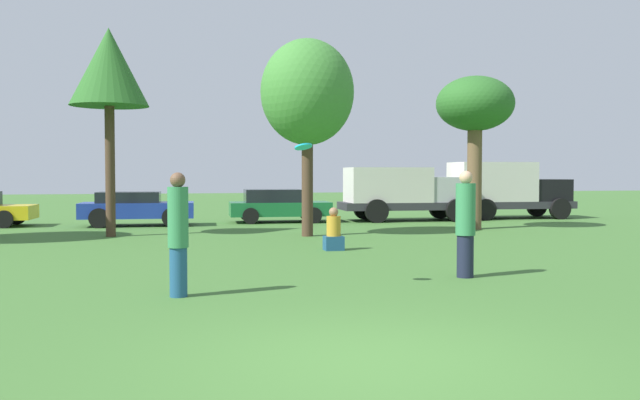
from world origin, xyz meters
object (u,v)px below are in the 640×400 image
Objects in this scene: person_catcher at (465,223)px; tree_2 at (307,93)px; parked_car_blue at (136,208)px; delivery_truck_black at (504,188)px; bystander_sitting at (334,233)px; tree_3 at (475,108)px; parked_car_green at (278,205)px; frisbee at (303,147)px; delivery_truck_silver at (403,191)px; person_thrower at (178,233)px; tree_1 at (109,70)px.

person_catcher is 9.41m from tree_2.
parked_car_blue is (-5.23, 5.41, -3.65)m from tree_2.
delivery_truck_black is at bearing 5.94° from parked_car_blue.
bystander_sitting is 0.20× the size of tree_3.
delivery_truck_black is (9.76, 0.14, 0.60)m from parked_car_green.
parked_car_blue is (-6.35, 14.14, -0.32)m from person_catcher.
delivery_truck_silver is at bearing 64.63° from frisbee.
tree_1 is at bearing 90.08° from person_thrower.
delivery_truck_silver is 0.99× the size of delivery_truck_black.
tree_3 reaches higher than bystander_sitting.
tree_2 is 8.39m from delivery_truck_silver.
tree_3 reaches higher than frisbee.
delivery_truck_black reaches higher than parked_car_green.
tree_3 is (6.25, 5.17, 3.69)m from bystander_sitting.
parked_car_blue reaches higher than bystander_sitting.
parked_car_green is (2.15, 15.54, -1.67)m from frisbee.
parked_car_green is (-6.00, 4.81, -3.46)m from tree_3.
delivery_truck_black is at bearing -129.47° from person_catcher.
parked_car_blue is 1.03× the size of parked_car_green.
delivery_truck_black is at bearing 3.58° from parked_car_green.
delivery_truck_silver is (5.08, -0.29, 0.52)m from parked_car_green.
person_catcher is at bearing 0.00° from person_thrower.
bystander_sitting is at bearing 46.40° from person_thrower.
bystander_sitting is 0.20× the size of delivery_truck_silver.
person_thrower is at bearing -102.05° from parked_car_green.
frisbee is at bearing -70.55° from tree_1.
tree_2 is (2.05, 9.43, 1.98)m from frisbee.
delivery_truck_silver is at bearing -172.01° from delivery_truck_black.
delivery_truck_silver is (-0.93, 4.52, -2.93)m from tree_3.
tree_3 is 5.46m from delivery_truck_silver.
person_catcher is at bearing -55.12° from tree_1.
tree_2 is (5.81, -1.20, -0.70)m from tree_1.
tree_2 is 1.46× the size of parked_car_blue.
person_catcher is at bearing -102.84° from delivery_truck_silver.
tree_1 is at bearing 138.10° from bystander_sitting.
bystander_sitting is 0.17× the size of tree_1.
tree_2 reaches higher than bystander_sitting.
person_catcher is at bearing -117.51° from delivery_truck_black.
bystander_sitting is (-1.27, 4.85, -0.56)m from person_catcher.
tree_2 is 7.11m from parked_car_green.
delivery_truck_black reaches higher than parked_car_blue.
person_catcher is 0.37× the size of delivery_truck_silver.
tree_2 is at bearing -91.92° from person_catcher.
tree_1 reaches higher than frisbee.
delivery_truck_silver is (7.23, 15.25, -1.15)m from frisbee.
frisbee is 11.59m from tree_1.
parked_car_blue is (0.57, 4.21, -4.34)m from tree_1.
person_catcher is 15.50m from parked_car_blue.
delivery_truck_black is (10.01, 10.12, 0.84)m from bystander_sitting.
person_catcher is at bearing 12.51° from frisbee.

